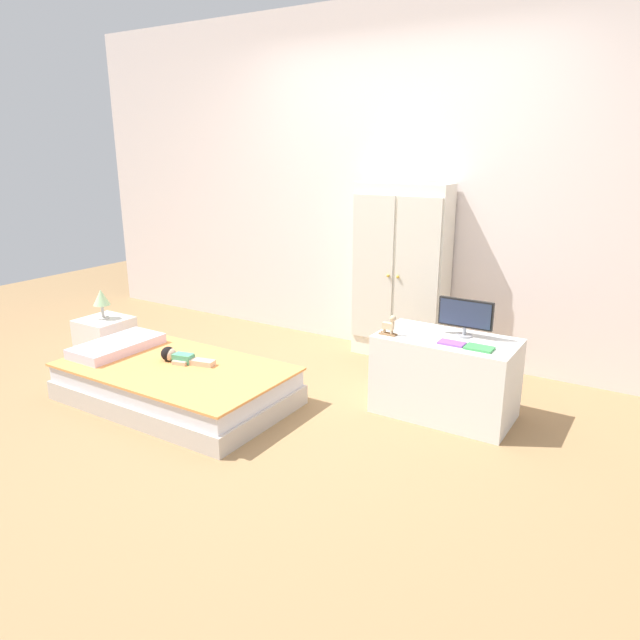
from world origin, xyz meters
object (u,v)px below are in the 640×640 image
Objects in this scene: bed at (176,384)px; doll at (178,356)px; book_purple at (452,343)px; rocking_horse_toy at (390,325)px; wardrobe at (401,273)px; nightstand at (106,340)px; tv_stand at (445,376)px; tv_monitor at (465,315)px; book_green at (479,348)px; table_lamp at (101,299)px.

bed is 0.18m from doll.
rocking_horse_toy is at bearing -174.12° from book_purple.
wardrobe is at bearing 60.88° from bed.
nightstand is (-1.03, 0.27, 0.05)m from bed.
wardrobe is 1.16m from tv_stand.
wardrobe is 4.08× the size of tv_monitor.
book_green is (0.23, -0.10, 0.26)m from tv_stand.
wardrobe is 1.07m from tv_monitor.
rocking_horse_toy is at bearing -175.87° from book_green.
tv_stand is 2.49× the size of tv_monitor.
doll is at bearing 117.93° from bed.
tv_monitor is (2.68, 0.57, 0.48)m from nightstand.
doll is at bearing -121.11° from wardrobe.
tv_monitor is at bearing 130.16° from book_green.
nightstand is 2.30× the size of book_purple.
tv_stand is 0.41m from tv_monitor.
wardrobe reaches higher than rocking_horse_toy.
book_purple reaches higher than tv_stand.
table_lamp reaches higher than tv_stand.
table_lamp is at bearing -145.59° from wardrobe.
rocking_horse_toy is (2.28, 0.35, 0.40)m from nightstand.
bed is 9.88× the size of book_purple.
book_green is at bearing 7.78° from nightstand.
table_lamp reaches higher than doll.
tv_monitor is 0.22m from book_purple.
wardrobe is 10.49× the size of rocking_horse_toy.
doll reaches higher than bed.
table_lamp is at bearing -171.74° from book_purple.
bed is 1.80× the size of tv_stand.
book_purple is (0.76, -0.92, -0.17)m from wardrobe.
tv_monitor is at bearing 26.85° from bed.
tv_monitor reaches higher than table_lamp.
table_lamp is 1.47× the size of book_green.
doll reaches higher than nightstand.
doll is 1.42m from rocking_horse_toy.
wardrobe is at bearing 135.05° from book_green.
book_purple reaches higher than bed.
doll is 1.04m from table_lamp.
bed is 1.46m from rocking_horse_toy.
book_purple is at bearing 5.88° from rocking_horse_toy.
tv_monitor reaches higher than bed.
doll is at bearing -155.42° from tv_monitor.
bed is 1.13m from table_lamp.
book_green is at bearing -44.95° from wardrobe.
doll is 2.98× the size of rocking_horse_toy.
tv_monitor reaches higher than rocking_horse_toy.
doll is at bearing -156.70° from tv_stand.
tv_stand is 0.36m from book_green.
nightstand is 2.72m from book_purple.
book_green is (0.15, -0.18, -0.13)m from tv_monitor.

